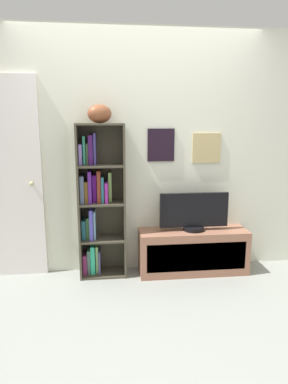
{
  "coord_description": "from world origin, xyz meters",
  "views": [
    {
      "loc": [
        -0.33,
        -2.39,
        1.58
      ],
      "look_at": [
        0.03,
        0.85,
        0.9
      ],
      "focal_mm": 31.56,
      "sensor_mm": 36.0,
      "label": 1
    }
  ],
  "objects_px": {
    "television": "(194,212)",
    "football": "(100,114)",
    "bookshelf": "(97,203)",
    "tv_stand": "(193,251)",
    "door": "(0,180)"
  },
  "relations": [
    {
      "from": "television",
      "to": "football",
      "type": "bearing_deg",
      "value": 177.6
    },
    {
      "from": "bookshelf",
      "to": "tv_stand",
      "type": "xyz_separation_m",
      "value": [
        1.0,
        -0.07,
        -0.54
      ]
    },
    {
      "from": "football",
      "to": "tv_stand",
      "type": "distance_m",
      "value": 1.72
    },
    {
      "from": "bookshelf",
      "to": "football",
      "type": "bearing_deg",
      "value": -31.44
    },
    {
      "from": "bookshelf",
      "to": "football",
      "type": "xyz_separation_m",
      "value": [
        0.05,
        -0.03,
        0.89
      ]
    },
    {
      "from": "bookshelf",
      "to": "television",
      "type": "distance_m",
      "value": 1.01
    },
    {
      "from": "football",
      "to": "television",
      "type": "bearing_deg",
      "value": -2.4
    },
    {
      "from": "bookshelf",
      "to": "football",
      "type": "distance_m",
      "value": 0.89
    },
    {
      "from": "football",
      "to": "door",
      "type": "height_order",
      "value": "door"
    },
    {
      "from": "tv_stand",
      "to": "door",
      "type": "relative_size",
      "value": 0.56
    },
    {
      "from": "bookshelf",
      "to": "football",
      "type": "relative_size",
      "value": 6.47
    },
    {
      "from": "football",
      "to": "television",
      "type": "xyz_separation_m",
      "value": [
        0.95,
        -0.04,
        -1.0
      ]
    },
    {
      "from": "tv_stand",
      "to": "door",
      "type": "distance_m",
      "value": 2.12
    },
    {
      "from": "television",
      "to": "door",
      "type": "xyz_separation_m",
      "value": [
        -1.96,
        0.15,
        0.35
      ]
    },
    {
      "from": "tv_stand",
      "to": "television",
      "type": "height_order",
      "value": "television"
    }
  ]
}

